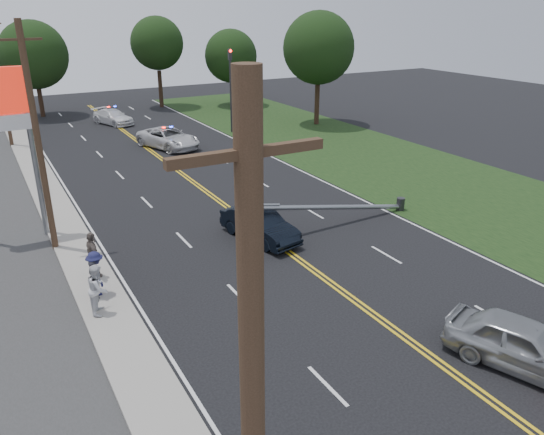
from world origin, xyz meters
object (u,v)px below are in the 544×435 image
utility_pole_far (0,81)px  waiting_sedan (525,345)px  fallen_streetlight (343,207)px  emergency_a (168,138)px  utility_pole_mid (38,141)px  bystander_a (95,279)px  emergency_b (113,117)px  bystander_c (96,273)px  crashed_sedan (260,225)px  traffic_signal (231,84)px  bystander_b (98,289)px  bystander_d (93,255)px

utility_pole_far → waiting_sedan: utility_pole_far is taller
fallen_streetlight → emergency_a: (-2.64, 19.33, -0.13)m
utility_pole_mid → bystander_a: size_ratio=6.50×
fallen_streetlight → emergency_a: bearing=97.8°
waiting_sedan → emergency_b: waiting_sedan is taller
bystander_a → bystander_c: bystander_c is taller
utility_pole_mid → emergency_b: bearing=71.0°
bystander_c → crashed_sedan: bearing=-81.0°
bystander_a → bystander_c: 0.24m
waiting_sedan → bystander_c: (-10.46, 10.80, 0.20)m
traffic_signal → bystander_b: size_ratio=3.75×
crashed_sedan → bystander_a: size_ratio=2.90×
crashed_sedan → emergency_a: 19.11m
crashed_sedan → waiting_sedan: waiting_sedan is taller
traffic_signal → bystander_b: (-16.94, -24.74, -3.15)m
emergency_a → bystander_d: size_ratio=2.89×
utility_pole_far → emergency_b: (9.14, 4.48, -4.40)m
bystander_b → bystander_c: bystander_b is taller
emergency_a → crashed_sedan: bearing=-114.8°
utility_pole_far → bystander_b: bearing=-88.9°
utility_pole_far → traffic_signal: bearing=-12.9°
traffic_signal → emergency_b: 12.42m
waiting_sedan → bystander_d: (-10.25, 12.30, 0.29)m
traffic_signal → waiting_sedan: traffic_signal is taller
fallen_streetlight → crashed_sedan: (-4.65, 0.33, -0.18)m
bystander_c → bystander_b: bearing=167.6°
bystander_c → emergency_a: bearing=-29.0°
utility_pole_mid → emergency_a: 19.21m
emergency_a → bystander_b: size_ratio=3.01×
waiting_sedan → bystander_a: bystander_a is taller
fallen_streetlight → utility_pole_mid: size_ratio=0.94×
traffic_signal → fallen_streetlight: size_ratio=0.75×
fallen_streetlight → crashed_sedan: fallen_streetlight is taller
traffic_signal → waiting_sedan: size_ratio=1.48×
waiting_sedan → bystander_d: bystander_d is taller
emergency_a → bystander_b: bearing=-133.5°
emergency_b → bystander_c: 32.98m
bystander_c → bystander_d: size_ratio=0.91×
crashed_sedan → emergency_a: emergency_a is taller
traffic_signal → utility_pole_mid: utility_pole_mid is taller
utility_pole_mid → bystander_c: utility_pole_mid is taller
fallen_streetlight → waiting_sedan: (-2.15, -12.21, -0.11)m
bystander_a → bystander_d: bearing=7.3°
utility_pole_far → emergency_a: (10.74, -6.67, -4.30)m
bystander_c → bystander_a: bearing=152.1°
fallen_streetlight → waiting_sedan: fallen_streetlight is taller
utility_pole_mid → crashed_sedan: utility_pole_mid is taller
utility_pole_mid → waiting_sedan: utility_pole_mid is taller
emergency_b → bystander_b: size_ratio=2.51×
utility_pole_far → bystander_b: utility_pole_far is taller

